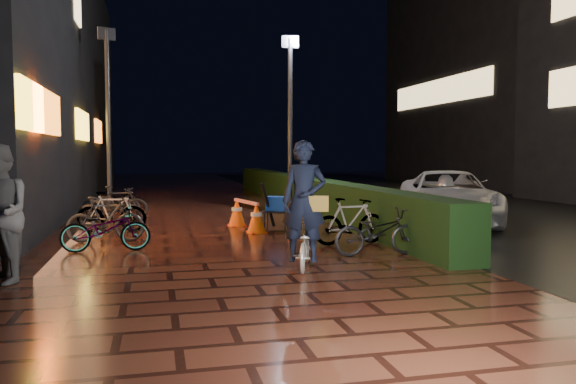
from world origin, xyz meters
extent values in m
plane|color=#381911|center=(0.00, 0.00, 0.00)|extent=(80.00, 80.00, 0.00)
cube|color=black|center=(9.00, 5.00, 0.00)|extent=(11.00, 60.00, 0.01)
cube|color=black|center=(3.30, 8.00, 0.50)|extent=(0.70, 20.00, 1.00)
imported|color=silver|center=(5.85, 3.25, 0.66)|extent=(3.76, 5.15, 1.30)
cube|color=yellow|center=(-3.45, 1.50, 2.60)|extent=(0.08, 2.00, 0.90)
cube|color=orange|center=(-3.45, 3.00, 2.60)|extent=(0.08, 3.00, 0.90)
cube|color=yellow|center=(-3.45, 9.00, 2.60)|extent=(0.08, 2.80, 0.90)
cube|color=orange|center=(-3.45, 14.00, 2.60)|extent=(0.08, 2.20, 0.90)
cube|color=#FFD88C|center=(-3.45, 8.50, 6.20)|extent=(0.06, 1.20, 1.20)
cube|color=black|center=(17.50, 18.00, 7.00)|extent=(8.00, 14.00, 14.00)
cube|color=#FFD88C|center=(13.45, 18.00, 5.00)|extent=(0.06, 10.00, 1.30)
cylinder|color=black|center=(2.45, 6.02, 2.48)|extent=(0.15, 0.15, 4.96)
cube|color=black|center=(2.45, 6.02, 4.86)|extent=(0.48, 0.13, 0.33)
cylinder|color=black|center=(-2.66, 8.72, 2.74)|extent=(0.19, 0.19, 5.49)
cube|color=black|center=(-2.66, 8.72, 5.38)|extent=(0.53, 0.25, 0.37)
imported|color=silver|center=(0.91, -1.28, 0.36)|extent=(0.89, 1.44, 0.71)
imported|color=black|center=(0.88, -1.38, 1.04)|extent=(0.77, 0.63, 1.82)
cube|color=olive|center=(1.07, -1.47, 1.00)|extent=(0.34, 0.23, 0.23)
cone|color=#D9570B|center=(0.88, 2.66, 0.33)|extent=(0.42, 0.42, 0.67)
cone|color=#FF5F0D|center=(0.61, 3.87, 0.33)|extent=(0.42, 0.42, 0.67)
cube|color=#FD430D|center=(0.88, 2.66, 0.01)|extent=(0.43, 0.43, 0.03)
cube|color=red|center=(0.61, 3.87, 0.01)|extent=(0.43, 0.43, 0.03)
cube|color=red|center=(0.74, 3.26, 0.63)|extent=(0.37, 1.42, 0.07)
cube|color=black|center=(1.38, 2.93, 0.43)|extent=(0.73, 0.67, 0.04)
cylinder|color=black|center=(1.09, 2.84, 0.20)|extent=(0.04, 0.04, 0.41)
cylinder|color=black|center=(1.52, 2.66, 0.20)|extent=(0.04, 0.04, 0.41)
cylinder|color=black|center=(1.23, 3.20, 0.20)|extent=(0.04, 0.04, 0.41)
cylinder|color=black|center=(1.67, 3.02, 0.20)|extent=(0.04, 0.04, 0.41)
cube|color=#0C33A2|center=(1.38, 2.93, 0.61)|extent=(0.53, 0.50, 0.32)
cylinder|color=black|center=(1.17, 2.84, 0.59)|extent=(0.41, 0.32, 1.03)
imported|color=black|center=(-2.16, 0.93, 0.41)|extent=(1.57, 0.59, 0.81)
imported|color=black|center=(-2.22, 5.53, 0.45)|extent=(1.55, 0.63, 0.90)
imported|color=black|center=(-2.44, 6.16, 0.41)|extent=(1.62, 0.78, 0.81)
imported|color=black|center=(-2.24, 3.46, 0.45)|extent=(1.53, 0.54, 0.90)
imported|color=black|center=(-2.35, 4.54, 0.41)|extent=(1.60, 0.72, 0.81)
imported|color=black|center=(-2.25, 2.00, 0.45)|extent=(1.54, 0.59, 0.90)
imported|color=black|center=(2.35, 0.64, 0.45)|extent=(1.54, 0.60, 0.90)
imported|color=black|center=(2.41, -0.55, 0.41)|extent=(1.55, 0.55, 0.81)
camera|label=1|loc=(-1.29, -9.48, 1.76)|focal=35.00mm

